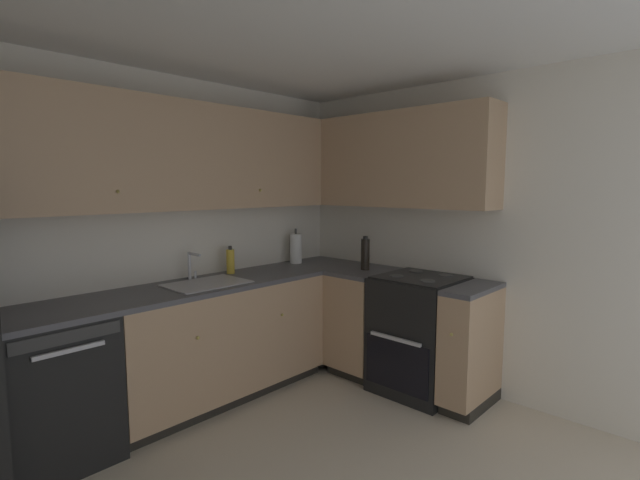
{
  "coord_description": "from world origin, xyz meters",
  "views": [
    {
      "loc": [
        -1.52,
        -1.53,
        1.63
      ],
      "look_at": [
        0.99,
        0.83,
        1.22
      ],
      "focal_mm": 25.82,
      "sensor_mm": 36.0,
      "label": 1
    }
  ],
  "objects_px": {
    "dishwasher": "(54,389)",
    "oil_bottle": "(365,254)",
    "oven_range": "(420,333)",
    "soap_bottle": "(230,261)",
    "paper_towel_roll": "(296,249)"
  },
  "relations": [
    {
      "from": "dishwasher",
      "to": "oil_bottle",
      "type": "bearing_deg",
      "value": -12.69
    },
    {
      "from": "oil_bottle",
      "to": "oven_range",
      "type": "bearing_deg",
      "value": -87.98
    },
    {
      "from": "soap_bottle",
      "to": "oil_bottle",
      "type": "distance_m",
      "value": 1.14
    },
    {
      "from": "oven_range",
      "to": "paper_towel_roll",
      "type": "xyz_separation_m",
      "value": [
        -0.19,
        1.22,
        0.58
      ]
    },
    {
      "from": "paper_towel_roll",
      "to": "oven_range",
      "type": "bearing_deg",
      "value": -80.98
    },
    {
      "from": "paper_towel_roll",
      "to": "oil_bottle",
      "type": "bearing_deg",
      "value": -75.6
    },
    {
      "from": "dishwasher",
      "to": "oil_bottle",
      "type": "height_order",
      "value": "oil_bottle"
    },
    {
      "from": "paper_towel_roll",
      "to": "oil_bottle",
      "type": "relative_size",
      "value": 1.15
    },
    {
      "from": "dishwasher",
      "to": "oven_range",
      "type": "xyz_separation_m",
      "value": [
        2.32,
        -1.06,
        0.02
      ]
    },
    {
      "from": "oven_range",
      "to": "paper_towel_roll",
      "type": "distance_m",
      "value": 1.36
    },
    {
      "from": "soap_bottle",
      "to": "oil_bottle",
      "type": "xyz_separation_m",
      "value": [
        0.9,
        -0.7,
        0.03
      ]
    },
    {
      "from": "oil_bottle",
      "to": "soap_bottle",
      "type": "bearing_deg",
      "value": 142.1
    },
    {
      "from": "oven_range",
      "to": "oil_bottle",
      "type": "distance_m",
      "value": 0.8
    },
    {
      "from": "oven_range",
      "to": "oil_bottle",
      "type": "height_order",
      "value": "oil_bottle"
    },
    {
      "from": "soap_bottle",
      "to": "paper_towel_roll",
      "type": "height_order",
      "value": "paper_towel_roll"
    }
  ]
}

